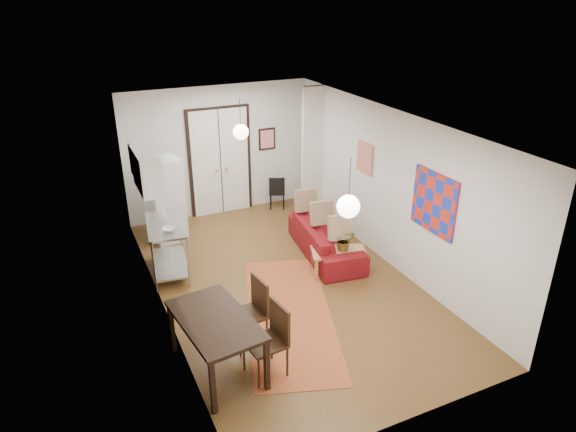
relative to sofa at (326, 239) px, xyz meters
name	(u,v)px	position (x,y,z in m)	size (l,w,h in m)	color
floor	(284,282)	(-1.18, -0.64, -0.32)	(7.00, 7.00, 0.00)	brown
ceiling	(284,122)	(-1.18, -0.64, 2.58)	(4.20, 7.00, 0.02)	white
wall_back	(219,151)	(-1.18, 2.86, 1.13)	(4.20, 0.02, 2.90)	silver
wall_front	(415,322)	(-1.18, -4.14, 1.13)	(4.20, 0.02, 2.90)	silver
wall_left	(157,231)	(-3.28, -0.64, 1.13)	(0.02, 7.00, 2.90)	silver
wall_right	(389,188)	(0.92, -0.64, 1.13)	(0.02, 7.00, 2.90)	silver
double_doors	(220,162)	(-1.18, 2.81, 0.88)	(1.44, 0.06, 2.50)	silver
stub_partition	(312,152)	(0.67, 1.91, 1.13)	(0.50, 0.10, 2.90)	silver
wall_cabinet	(147,171)	(-3.10, 0.86, 1.58)	(0.35, 1.00, 0.70)	white
painting_popart	(434,203)	(0.89, -1.89, 1.33)	(0.05, 1.00, 1.00)	red
painting_abstract	(365,158)	(0.89, 0.16, 1.48)	(0.05, 0.50, 0.60)	beige
poster_back	(267,139)	(-0.03, 2.83, 1.28)	(0.40, 0.03, 0.50)	red
print_left	(132,161)	(-3.25, 1.36, 1.63)	(0.03, 0.44, 0.54)	#986A3F
pendant_back	(241,132)	(-1.18, 1.36, 1.93)	(0.30, 0.30, 0.80)	white
pendant_front	(348,206)	(-1.18, -2.64, 1.93)	(0.30, 0.30, 0.80)	white
kilim_rug	(289,314)	(-1.50, -1.56, -0.32)	(1.30, 3.47, 0.01)	#C25530
sofa	(326,239)	(0.00, 0.00, 0.00)	(0.86, 2.21, 0.64)	maroon
coffee_table	(339,254)	(-0.13, -0.72, 0.05)	(1.11, 0.85, 0.43)	tan
potted_plant	(344,240)	(-0.03, -0.72, 0.32)	(0.38, 0.33, 0.42)	#30612B
kitchen_counter	(167,241)	(-2.93, 0.56, 0.33)	(0.81, 1.36, 0.98)	#ADB0B2
bowl	(169,229)	(-2.93, 0.26, 0.69)	(0.23, 0.23, 0.06)	beige
soap_bottle	(162,213)	(-2.93, 0.81, 0.76)	(0.09, 0.09, 0.20)	#539EB5
fridge	(166,200)	(-2.63, 1.95, 0.55)	(0.61, 0.61, 1.74)	white
dining_table	(215,324)	(-2.93, -2.31, 0.42)	(1.04, 1.60, 0.83)	black
dining_chair_near	(244,305)	(-2.37, -1.85, 0.28)	(0.55, 0.73, 1.03)	#382211
dining_chair_far	(262,333)	(-2.37, -2.55, 0.28)	(0.55, 0.73, 1.03)	#382211
black_side_chair	(276,188)	(0.07, 2.58, 0.14)	(0.48, 0.50, 0.80)	black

